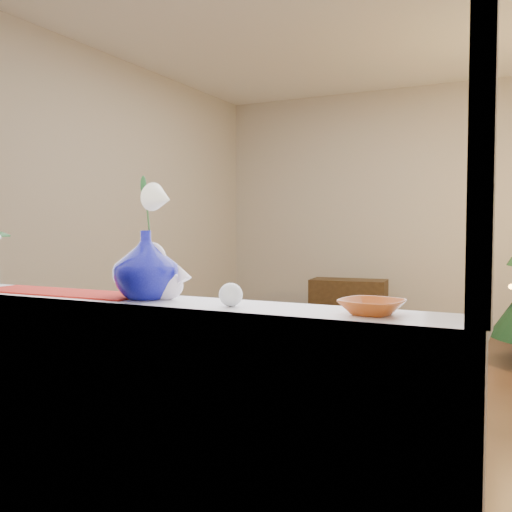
{
  "coord_description": "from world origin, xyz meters",
  "views": [
    {
      "loc": [
        1.2,
        -3.94,
        1.17
      ],
      "look_at": [
        -0.05,
        -1.4,
        1.02
      ],
      "focal_mm": 40.0,
      "sensor_mm": 36.0,
      "label": 1
    }
  ],
  "objects": [
    {
      "name": "windowsill",
      "position": [
        0.0,
        -2.37,
        0.9
      ],
      "size": [
        2.2,
        0.26,
        0.04
      ],
      "primitive_type": "cube",
      "color": "white",
      "rests_on": "window_apron"
    },
    {
      "name": "wall_front",
      "position": [
        0.0,
        -2.5,
        1.35
      ],
      "size": [
        4.5,
        0.1,
        2.7
      ],
      "primitive_type": "cube",
      "color": "#BDB5A5",
      "rests_on": "ground"
    },
    {
      "name": "ceiling",
      "position": [
        0.0,
        0.0,
        2.7
      ],
      "size": [
        5.0,
        5.0,
        0.0
      ],
      "primitive_type": "plane",
      "color": "white",
      "rests_on": "wall_back"
    },
    {
      "name": "window_apron",
      "position": [
        0.0,
        -2.46,
        0.44
      ],
      "size": [
        2.2,
        0.08,
        0.88
      ],
      "primitive_type": "cube",
      "color": "white",
      "rests_on": "ground"
    },
    {
      "name": "wall_left",
      "position": [
        -2.25,
        0.0,
        1.35
      ],
      "size": [
        0.1,
        5.0,
        2.7
      ],
      "primitive_type": "cube",
      "color": "#BDB5A5",
      "rests_on": "ground"
    },
    {
      "name": "swan",
      "position": [
        0.06,
        -2.35,
        1.01
      ],
      "size": [
        0.23,
        0.13,
        0.18
      ],
      "primitive_type": null,
      "rotation": [
        0.0,
        0.0,
        0.16
      ],
      "color": "white",
      "rests_on": "windowsill"
    },
    {
      "name": "paperweight",
      "position": [
        0.36,
        -2.41,
        0.96
      ],
      "size": [
        0.08,
        0.08,
        0.07
      ],
      "primitive_type": "sphere",
      "rotation": [
        0.0,
        0.0,
        0.11
      ],
      "color": "silver",
      "rests_on": "windowsill"
    },
    {
      "name": "wall_back",
      "position": [
        0.0,
        2.5,
        1.35
      ],
      "size": [
        4.5,
        0.1,
        2.7
      ],
      "primitive_type": "cube",
      "color": "#BDB5A5",
      "rests_on": "ground"
    },
    {
      "name": "amber_dish",
      "position": [
        0.79,
        -2.37,
        0.94
      ],
      "size": [
        0.17,
        0.17,
        0.04
      ],
      "primitive_type": "imported",
      "rotation": [
        0.0,
        0.0,
        -0.16
      ],
      "color": "#AC4916",
      "rests_on": "windowsill"
    },
    {
      "name": "ground",
      "position": [
        0.0,
        0.0,
        0.0
      ],
      "size": [
        5.0,
        5.0,
        0.0
      ],
      "primitive_type": "plane",
      "color": "#372316",
      "rests_on": "ground"
    },
    {
      "name": "runner",
      "position": [
        -0.38,
        -2.37,
        0.92
      ],
      "size": [
        0.7,
        0.2,
        0.01
      ],
      "primitive_type": "cube",
      "color": "maroon",
      "rests_on": "windowsill"
    },
    {
      "name": "lily",
      "position": [
        0.01,
        -2.37,
        1.29
      ],
      "size": [
        0.15,
        0.09,
        0.2
      ],
      "primitive_type": null,
      "color": "white",
      "rests_on": "blue_vase"
    },
    {
      "name": "side_table",
      "position": [
        -0.59,
        1.96,
        0.3
      ],
      "size": [
        0.84,
        0.49,
        0.6
      ],
      "primitive_type": "cube",
      "rotation": [
        0.0,
        0.0,
        0.12
      ],
      "color": "black",
      "rests_on": "ground"
    },
    {
      "name": "blue_vase",
      "position": [
        0.01,
        -2.37,
        1.05
      ],
      "size": [
        0.32,
        0.32,
        0.27
      ],
      "primitive_type": "imported",
      "rotation": [
        0.0,
        0.0,
        0.29
      ],
      "color": "#060868",
      "rests_on": "windowsill"
    },
    {
      "name": "window_frame",
      "position": [
        0.0,
        -2.47,
        1.7
      ],
      "size": [
        2.22,
        0.06,
        1.6
      ],
      "primitive_type": null,
      "color": "white",
      "rests_on": "windowsill"
    }
  ]
}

